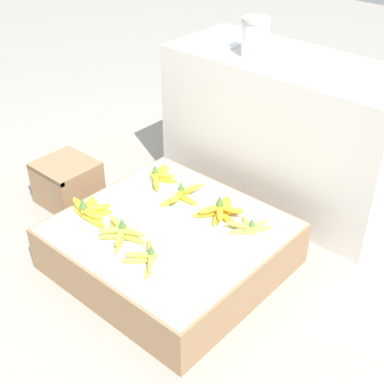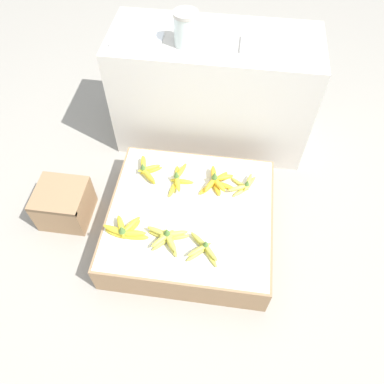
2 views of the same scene
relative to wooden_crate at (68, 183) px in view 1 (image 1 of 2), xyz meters
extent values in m
plane|color=gray|center=(0.75, -0.01, -0.12)|extent=(10.00, 10.00, 0.00)
cube|color=#997551|center=(0.75, -0.01, -0.01)|extent=(0.90, 0.85, 0.21)
cube|color=silver|center=(0.75, -0.01, 0.10)|extent=(0.88, 0.83, 0.00)
cube|color=beige|center=(0.78, 0.81, 0.26)|extent=(1.23, 0.52, 0.75)
cube|color=#997551|center=(0.00, 0.00, 0.00)|extent=(0.29, 0.27, 0.23)
cube|color=brown|center=(0.00, -0.12, 0.10)|extent=(0.29, 0.02, 0.02)
ellipsoid|color=yellow|center=(0.50, -0.22, 0.11)|extent=(0.14, 0.04, 0.03)
ellipsoid|color=yellow|center=(0.46, -0.18, 0.11)|extent=(0.10, 0.13, 0.03)
ellipsoid|color=yellow|center=(0.41, -0.17, 0.11)|extent=(0.08, 0.14, 0.03)
ellipsoid|color=yellow|center=(0.39, -0.21, 0.11)|extent=(0.14, 0.06, 0.03)
ellipsoid|color=yellow|center=(0.49, -0.22, 0.14)|extent=(0.14, 0.05, 0.03)
ellipsoid|color=yellow|center=(0.46, -0.17, 0.14)|extent=(0.10, 0.13, 0.03)
ellipsoid|color=yellow|center=(0.41, -0.18, 0.14)|extent=(0.09, 0.14, 0.03)
ellipsoid|color=yellow|center=(0.39, -0.21, 0.14)|extent=(0.14, 0.07, 0.03)
cone|color=#4C7533|center=(0.43, -0.22, 0.18)|extent=(0.04, 0.04, 0.05)
ellipsoid|color=gold|center=(0.63, -0.19, 0.11)|extent=(0.15, 0.06, 0.03)
ellipsoid|color=gold|center=(0.64, -0.23, 0.11)|extent=(0.11, 0.13, 0.03)
ellipsoid|color=gold|center=(0.69, -0.24, 0.11)|extent=(0.10, 0.14, 0.03)
ellipsoid|color=gold|center=(0.70, -0.19, 0.11)|extent=(0.15, 0.06, 0.03)
ellipsoid|color=gold|center=(0.62, -0.19, 0.14)|extent=(0.15, 0.07, 0.03)
ellipsoid|color=gold|center=(0.64, -0.22, 0.14)|extent=(0.12, 0.13, 0.03)
ellipsoid|color=gold|center=(0.68, -0.23, 0.14)|extent=(0.11, 0.14, 0.03)
ellipsoid|color=gold|center=(0.69, -0.19, 0.14)|extent=(0.15, 0.07, 0.03)
cone|color=#4C7533|center=(0.66, -0.20, 0.18)|extent=(0.03, 0.03, 0.05)
ellipsoid|color=gold|center=(0.83, -0.21, 0.11)|extent=(0.12, 0.11, 0.02)
ellipsoid|color=gold|center=(0.83, -0.27, 0.11)|extent=(0.12, 0.12, 0.02)
ellipsoid|color=gold|center=(0.89, -0.27, 0.11)|extent=(0.10, 0.13, 0.02)
ellipsoid|color=gold|center=(0.83, -0.21, 0.13)|extent=(0.12, 0.11, 0.02)
ellipsoid|color=gold|center=(0.83, -0.26, 0.13)|extent=(0.12, 0.11, 0.02)
ellipsoid|color=gold|center=(0.88, -0.26, 0.13)|extent=(0.11, 0.12, 0.02)
cone|color=#4C7533|center=(0.86, -0.23, 0.17)|extent=(0.03, 0.03, 0.04)
ellipsoid|color=yellow|center=(0.48, 0.18, 0.11)|extent=(0.12, 0.11, 0.03)
ellipsoid|color=yellow|center=(0.49, 0.23, 0.11)|extent=(0.13, 0.09, 0.03)
ellipsoid|color=yellow|center=(0.44, 0.27, 0.11)|extent=(0.05, 0.14, 0.03)
ellipsoid|color=yellow|center=(0.48, 0.18, 0.14)|extent=(0.12, 0.11, 0.03)
ellipsoid|color=yellow|center=(0.48, 0.23, 0.14)|extent=(0.13, 0.09, 0.03)
ellipsoid|color=yellow|center=(0.44, 0.25, 0.14)|extent=(0.06, 0.14, 0.03)
cone|color=#4C7533|center=(0.45, 0.21, 0.17)|extent=(0.03, 0.03, 0.04)
ellipsoid|color=yellow|center=(0.64, 0.12, 0.11)|extent=(0.05, 0.14, 0.03)
ellipsoid|color=yellow|center=(0.68, 0.18, 0.11)|extent=(0.14, 0.03, 0.03)
ellipsoid|color=yellow|center=(0.64, 0.22, 0.11)|extent=(0.04, 0.14, 0.03)
ellipsoid|color=yellow|center=(0.66, 0.14, 0.14)|extent=(0.07, 0.14, 0.03)
ellipsoid|color=yellow|center=(0.67, 0.22, 0.14)|extent=(0.07, 0.14, 0.03)
cone|color=#4C7533|center=(0.65, 0.17, 0.18)|extent=(0.03, 0.03, 0.04)
ellipsoid|color=gold|center=(0.83, 0.14, 0.11)|extent=(0.09, 0.11, 0.03)
ellipsoid|color=gold|center=(0.88, 0.15, 0.11)|extent=(0.08, 0.12, 0.03)
ellipsoid|color=gold|center=(0.92, 0.18, 0.11)|extent=(0.12, 0.06, 0.03)
ellipsoid|color=gold|center=(0.90, 0.23, 0.11)|extent=(0.10, 0.11, 0.03)
ellipsoid|color=gold|center=(0.86, 0.24, 0.11)|extent=(0.05, 0.12, 0.03)
ellipsoid|color=gold|center=(0.85, 0.15, 0.14)|extent=(0.08, 0.12, 0.03)
ellipsoid|color=gold|center=(0.89, 0.16, 0.14)|extent=(0.10, 0.11, 0.03)
ellipsoid|color=gold|center=(0.92, 0.21, 0.14)|extent=(0.12, 0.07, 0.03)
ellipsoid|color=gold|center=(0.86, 0.23, 0.14)|extent=(0.05, 0.12, 0.03)
cone|color=#4C7533|center=(0.86, 0.19, 0.18)|extent=(0.04, 0.04, 0.05)
ellipsoid|color=#DBCC4C|center=(1.07, 0.21, 0.11)|extent=(0.08, 0.13, 0.02)
ellipsoid|color=#DBCC4C|center=(1.01, 0.20, 0.11)|extent=(0.12, 0.10, 0.02)
ellipsoid|color=#DBCC4C|center=(1.03, 0.15, 0.11)|extent=(0.11, 0.11, 0.02)
ellipsoid|color=#DBCC4C|center=(1.06, 0.21, 0.13)|extent=(0.05, 0.13, 0.02)
ellipsoid|color=#DBCC4C|center=(1.01, 0.16, 0.13)|extent=(0.13, 0.08, 0.02)
cone|color=#4C7533|center=(1.05, 0.18, 0.16)|extent=(0.03, 0.03, 0.04)
cylinder|color=silver|center=(0.63, 0.72, 0.72)|extent=(0.13, 0.13, 0.16)
cylinder|color=#B7B2A8|center=(0.63, 0.72, 0.81)|extent=(0.13, 0.13, 0.02)
cube|color=white|center=(1.06, 0.75, 0.65)|extent=(0.26, 0.16, 0.02)
cube|color=white|center=(0.36, 0.72, 0.65)|extent=(0.28, 0.16, 0.02)
camera|label=1|loc=(2.05, -1.34, 1.50)|focal=50.00mm
camera|label=2|loc=(0.92, -1.13, 1.82)|focal=35.00mm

